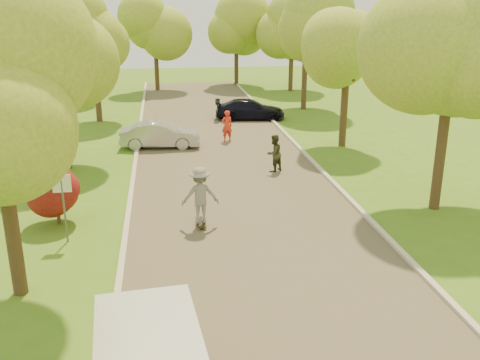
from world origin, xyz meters
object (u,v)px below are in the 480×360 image
silver_sedan (160,135)px  person_olive (274,153)px  person_striped (227,126)px  skateboarder (200,195)px  longboard (201,222)px  dark_sedan (250,109)px  street_sign (63,194)px

silver_sedan → person_olive: size_ratio=2.44×
person_striped → person_olive: bearing=88.4°
silver_sedan → person_striped: person_striped is taller
skateboarder → longboard: bearing=125.0°
dark_sedan → street_sign: bearing=160.0°
dark_sedan → longboard: dark_sedan is taller
silver_sedan → longboard: size_ratio=4.06×
skateboarder → person_striped: size_ratio=1.15×
dark_sedan → silver_sedan: bearing=144.1°
person_striped → person_olive: size_ratio=1.01×
longboard → person_striped: size_ratio=0.59×
longboard → person_striped: person_striped is taller
longboard → person_olive: size_ratio=0.60×
street_sign → dark_sedan: bearing=63.5°
street_sign → silver_sedan: street_sign is taller
longboard → street_sign: bearing=7.1°
silver_sedan → person_olive: person_olive is taller
silver_sedan → skateboarder: size_ratio=2.10×
silver_sedan → dark_sedan: bearing=-37.2°
street_sign → person_striped: 13.46m
street_sign → person_olive: size_ratio=1.33×
silver_sedan → dark_sedan: silver_sedan is taller
skateboarder → person_olive: 6.60m
silver_sedan → skateboarder: (1.25, -10.37, 0.42)m
street_sign → person_striped: size_ratio=1.31×
dark_sedan → skateboarder: skateboarder is taller
person_striped → longboard: bearing=63.3°
skateboarder → person_olive: skateboarder is taller
street_sign → skateboarder: bearing=8.9°
longboard → person_olive: bearing=-125.2°
silver_sedan → person_striped: size_ratio=2.41×
street_sign → person_olive: bearing=38.3°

